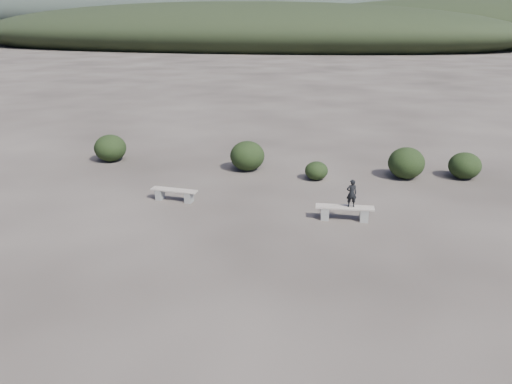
# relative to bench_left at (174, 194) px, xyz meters

# --- Properties ---
(ground) EXTENTS (1200.00, 1200.00, 0.00)m
(ground) POSITION_rel_bench_left_xyz_m (3.80, -5.10, -0.24)
(ground) COLOR #2E2724
(ground) RESTS_ON ground
(bench_left) EXTENTS (1.62, 0.44, 0.40)m
(bench_left) POSITION_rel_bench_left_xyz_m (0.00, 0.00, 0.00)
(bench_left) COLOR slate
(bench_left) RESTS_ON ground
(bench_right) EXTENTS (1.78, 0.50, 0.44)m
(bench_right) POSITION_rel_bench_left_xyz_m (5.68, -0.47, 0.02)
(bench_right) COLOR slate
(bench_right) RESTS_ON ground
(seated_person) EXTENTS (0.36, 0.29, 0.86)m
(seated_person) POSITION_rel_bench_left_xyz_m (5.85, -0.46, 0.63)
(seated_person) COLOR black
(seated_person) RESTS_ON bench_right
(shrub_b) EXTENTS (1.38, 1.38, 1.19)m
(shrub_b) POSITION_rel_bench_left_xyz_m (1.57, 4.00, 0.35)
(shrub_b) COLOR black
(shrub_b) RESTS_ON ground
(shrub_c) EXTENTS (0.87, 0.87, 0.70)m
(shrub_c) POSITION_rel_bench_left_xyz_m (4.42, 3.35, 0.11)
(shrub_c) COLOR black
(shrub_c) RESTS_ON ground
(shrub_d) EXTENTS (1.37, 1.37, 1.20)m
(shrub_d) POSITION_rel_bench_left_xyz_m (7.74, 4.28, 0.36)
(shrub_d) COLOR black
(shrub_d) RESTS_ON ground
(shrub_e) EXTENTS (1.21, 1.21, 1.01)m
(shrub_e) POSITION_rel_bench_left_xyz_m (9.93, 4.73, 0.26)
(shrub_e) COLOR black
(shrub_e) RESTS_ON ground
(shrub_f) EXTENTS (1.35, 1.35, 1.14)m
(shrub_f) POSITION_rel_bench_left_xyz_m (-4.46, 4.04, 0.33)
(shrub_f) COLOR black
(shrub_f) RESTS_ON ground
(mountain_ridges) EXTENTS (500.00, 400.00, 56.00)m
(mountain_ridges) POSITION_rel_bench_left_xyz_m (-3.68, 333.96, 10.59)
(mountain_ridges) COLOR black
(mountain_ridges) RESTS_ON ground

